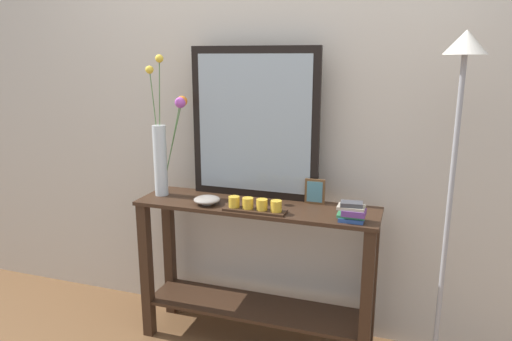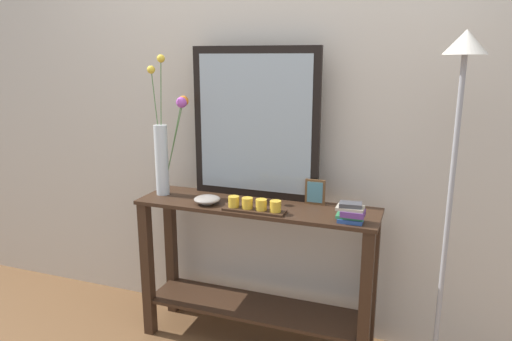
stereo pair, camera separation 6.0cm
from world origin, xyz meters
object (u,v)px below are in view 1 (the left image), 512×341
Objects in this scene: mirror_leaning at (254,124)px; decorative_bowl at (207,200)px; book_stack at (352,212)px; candle_tray at (255,206)px; floor_lamp at (454,159)px; console_table at (256,261)px; tall_vase_left at (163,146)px; picture_frame_small at (315,192)px.

decorative_bowl is at bearing -130.74° from mirror_leaning.
decorative_bowl is at bearing 178.13° from book_stack.
mirror_leaning reaches higher than book_stack.
mirror_leaning is at bearing 109.42° from candle_tray.
decorative_bowl is 1.05× the size of book_stack.
candle_tray is 0.19× the size of floor_lamp.
candle_tray is 2.40× the size of book_stack.
console_table is at bearing -67.79° from mirror_leaning.
decorative_bowl is at bearing 173.78° from candle_tray.
floor_lamp is (0.90, 0.05, 0.29)m from candle_tray.
decorative_bowl is (0.30, -0.09, -0.25)m from tall_vase_left.
decorative_bowl is at bearing -16.94° from tall_vase_left.
decorative_bowl is 1.21m from floor_lamp.
console_table is 1.67× the size of tall_vase_left.
book_stack is at bearing -6.25° from tall_vase_left.
candle_tray reaches higher than decorative_bowl.
picture_frame_small is 0.71m from floor_lamp.
floor_lamp is at bearing -3.56° from console_table.
console_table is 0.81m from tall_vase_left.
candle_tray is 0.48m from book_stack.
candle_tray reaches higher than console_table.
floor_lamp is (0.64, -0.17, 0.26)m from picture_frame_small.
mirror_leaning reaches higher than tall_vase_left.
book_stack is at bearing -23.19° from mirror_leaning.
floor_lamp is (0.93, -0.06, 0.64)m from console_table.
picture_frame_small is at bearing 165.46° from floor_lamp.
mirror_leaning is 5.82× the size of decorative_bowl.
picture_frame_small is (0.26, 0.22, 0.04)m from candle_tray.
candle_tray is (0.09, -0.25, -0.38)m from mirror_leaning.
mirror_leaning is at bearing 156.81° from book_stack.
console_table is at bearing -159.40° from picture_frame_small.
tall_vase_left is 0.40m from decorative_bowl.
book_stack is at bearing -173.72° from floor_lamp.
tall_vase_left is 0.64m from candle_tray.
decorative_bowl is at bearing -178.94° from floor_lamp.
book_stack is 0.50m from floor_lamp.
mirror_leaning is 0.71m from book_stack.
floor_lamp reaches higher than mirror_leaning.
picture_frame_small reaches higher than console_table.
picture_frame_small is 0.31m from book_stack.
picture_frame_small is at bearing 6.69° from tall_vase_left.
decorative_bowl is at bearing -160.57° from picture_frame_small.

